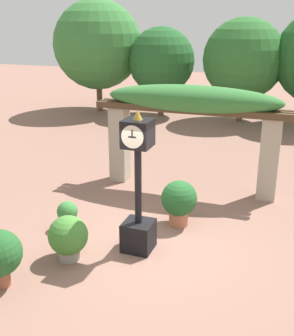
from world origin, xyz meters
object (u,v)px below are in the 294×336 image
(potted_plant_near_left, at_px, (179,200))
(potted_plant_far_left, at_px, (68,237))
(potted_plant_near_right, at_px, (67,214))
(pedestal_clock, at_px, (138,193))

(potted_plant_near_left, bearing_deg, potted_plant_far_left, -127.16)
(potted_plant_far_left, bearing_deg, potted_plant_near_right, 120.82)
(potted_plant_near_right, xyz_separation_m, potted_plant_far_left, (0.66, -1.10, 0.13))
(pedestal_clock, distance_m, potted_plant_near_left, 1.51)
(pedestal_clock, xyz_separation_m, potted_plant_far_left, (-1.12, -0.80, -0.73))
(potted_plant_far_left, bearing_deg, pedestal_clock, 35.36)
(pedestal_clock, relative_size, potted_plant_far_left, 3.20)
(potted_plant_near_right, relative_size, potted_plant_far_left, 0.71)
(pedestal_clock, bearing_deg, potted_plant_near_left, 70.28)
(pedestal_clock, xyz_separation_m, potted_plant_near_right, (-1.78, 0.30, -0.87))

